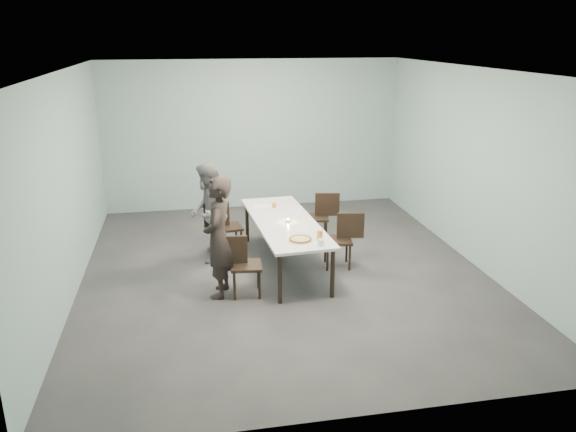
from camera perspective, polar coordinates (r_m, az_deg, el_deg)
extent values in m
plane|color=#333335|center=(8.64, -0.41, -5.64)|extent=(7.00, 7.00, 0.00)
cube|color=#8EAFB3|center=(11.54, -3.58, 8.20)|extent=(6.00, 0.02, 3.00)
cube|color=#8EAFB3|center=(4.93, 6.91, -5.73)|extent=(6.00, 0.02, 3.00)
cube|color=#8EAFB3|center=(8.19, -21.59, 2.82)|extent=(0.02, 7.00, 3.00)
cube|color=#8EAFB3|center=(9.16, 18.42, 4.70)|extent=(0.02, 7.00, 3.00)
cube|color=white|center=(7.92, -0.46, 14.64)|extent=(6.00, 7.00, 0.02)
cube|color=white|center=(8.58, -0.34, -0.59)|extent=(1.06, 2.65, 0.04)
cylinder|color=black|center=(7.53, -0.83, -6.41)|extent=(0.06, 0.06, 0.71)
cylinder|color=black|center=(9.76, -4.17, -0.62)|extent=(0.06, 0.06, 0.71)
cylinder|color=black|center=(7.72, 4.55, -5.83)|extent=(0.06, 0.06, 0.71)
cylinder|color=black|center=(9.90, 0.04, -0.29)|extent=(0.06, 0.06, 0.71)
cube|color=black|center=(7.77, -4.26, -5.05)|extent=(0.46, 0.46, 0.04)
cube|color=black|center=(7.68, -5.72, -3.44)|extent=(0.42, 0.08, 0.40)
cylinder|color=black|center=(7.71, -5.47, -7.12)|extent=(0.04, 0.04, 0.41)
cylinder|color=black|center=(8.02, -5.47, -6.09)|extent=(0.04, 0.04, 0.41)
cylinder|color=black|center=(7.71, -2.92, -7.04)|extent=(0.04, 0.04, 0.41)
cylinder|color=black|center=(8.02, -3.03, -6.01)|extent=(0.04, 0.04, 0.41)
cube|color=black|center=(9.30, -6.07, -1.14)|extent=(0.48, 0.48, 0.04)
cube|color=black|center=(9.18, -7.27, 0.14)|extent=(0.42, 0.10, 0.40)
cylinder|color=black|center=(9.18, -6.81, -2.91)|extent=(0.04, 0.04, 0.41)
cylinder|color=black|center=(9.50, -7.27, -2.22)|extent=(0.04, 0.04, 0.41)
cylinder|color=black|center=(9.26, -4.76, -2.67)|extent=(0.04, 0.04, 0.41)
cylinder|color=black|center=(9.57, -5.28, -1.99)|extent=(0.04, 0.04, 0.41)
cube|color=black|center=(8.70, 5.07, -2.48)|extent=(0.48, 0.48, 0.04)
cube|color=black|center=(8.65, 6.36, -0.97)|extent=(0.42, 0.10, 0.40)
cylinder|color=black|center=(8.96, 5.97, -3.42)|extent=(0.04, 0.04, 0.41)
cylinder|color=black|center=(8.65, 6.29, -4.25)|extent=(0.04, 0.04, 0.41)
cylinder|color=black|center=(8.92, 3.81, -3.47)|extent=(0.04, 0.04, 0.41)
cylinder|color=black|center=(8.61, 4.05, -4.30)|extent=(0.04, 0.04, 0.41)
cube|color=black|center=(9.74, 2.87, -0.16)|extent=(0.49, 0.49, 0.04)
cube|color=black|center=(9.68, 4.01, 1.19)|extent=(0.42, 0.12, 0.40)
cylinder|color=black|center=(9.98, 3.78, -1.08)|extent=(0.04, 0.04, 0.41)
cylinder|color=black|center=(9.66, 3.90, -1.75)|extent=(0.04, 0.04, 0.41)
cylinder|color=black|center=(9.97, 1.83, -1.08)|extent=(0.04, 0.04, 0.41)
cylinder|color=black|center=(9.65, 1.88, -1.75)|extent=(0.04, 0.04, 0.41)
imported|color=black|center=(7.65, -7.07, -2.19)|extent=(0.54, 0.69, 1.69)
imported|color=slate|center=(8.91, -8.13, 0.38)|extent=(0.72, 0.86, 1.59)
cylinder|color=white|center=(7.75, 1.26, -2.47)|extent=(0.34, 0.34, 0.01)
cylinder|color=#E6D382|center=(7.75, 1.26, -2.38)|extent=(0.30, 0.30, 0.01)
torus|color=brown|center=(7.75, 1.26, -2.34)|extent=(0.32, 0.32, 0.03)
cylinder|color=white|center=(8.14, 1.25, -1.46)|extent=(0.18, 0.18, 0.01)
cylinder|color=#C77F2B|center=(7.72, 3.24, -2.03)|extent=(0.08, 0.08, 0.15)
cylinder|color=silver|center=(7.56, 3.33, -2.71)|extent=(0.08, 0.08, 0.09)
cylinder|color=silver|center=(8.50, -0.01, -0.49)|extent=(0.06, 0.06, 0.03)
cylinder|color=orange|center=(8.50, -0.01, -0.34)|extent=(0.04, 0.04, 0.01)
cylinder|color=#C77F2B|center=(9.20, -1.43, 1.10)|extent=(0.07, 0.07, 0.08)
cube|color=silver|center=(9.28, -2.58, 1.00)|extent=(0.31, 0.24, 0.01)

